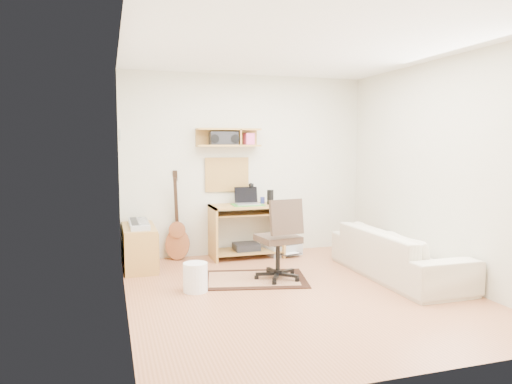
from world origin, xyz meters
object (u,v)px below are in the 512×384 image
object	(u,v)px
printer	(282,248)
desk	(246,231)
task_chair	(278,238)
sofa	(398,245)
cabinet	(139,247)

from	to	relation	value
printer	desk	bearing A→B (deg)	168.51
desk	printer	bearing A→B (deg)	0.65
task_chair	sofa	world-z (taller)	task_chair
task_chair	cabinet	distance (m)	1.87
cabinet	printer	distance (m)	2.06
desk	task_chair	bearing A→B (deg)	-88.22
cabinet	sofa	world-z (taller)	sofa
sofa	printer	bearing A→B (deg)	30.83
desk	task_chair	xyz separation A→B (m)	(0.04, -1.22, 0.12)
cabinet	sofa	distance (m)	3.26
desk	task_chair	world-z (taller)	task_chair
cabinet	printer	world-z (taller)	cabinet
task_chair	cabinet	size ratio (longest dim) A/B	1.10
desk	printer	size ratio (longest dim) A/B	2.07
cabinet	task_chair	bearing A→B (deg)	-34.17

